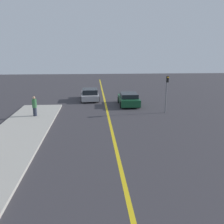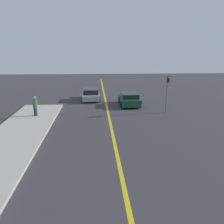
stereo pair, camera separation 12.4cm
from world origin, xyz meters
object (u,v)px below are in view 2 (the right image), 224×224
(car_near_right_lane, at_px, (129,99))
(pedestrian_far_standing, at_px, (35,106))
(car_ahead_center, at_px, (91,95))
(traffic_light, at_px, (167,90))

(car_near_right_lane, xyz_separation_m, pedestrian_far_standing, (-8.53, -4.28, 0.36))
(pedestrian_far_standing, bearing_deg, car_near_right_lane, 26.65)
(car_ahead_center, distance_m, pedestrian_far_standing, 8.64)
(car_near_right_lane, height_order, car_ahead_center, car_ahead_center)
(car_near_right_lane, height_order, traffic_light, traffic_light)
(car_ahead_center, relative_size, pedestrian_far_standing, 2.51)
(pedestrian_far_standing, height_order, traffic_light, traffic_light)
(car_near_right_lane, relative_size, pedestrian_far_standing, 2.42)
(car_near_right_lane, relative_size, traffic_light, 1.21)
(car_ahead_center, height_order, traffic_light, traffic_light)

